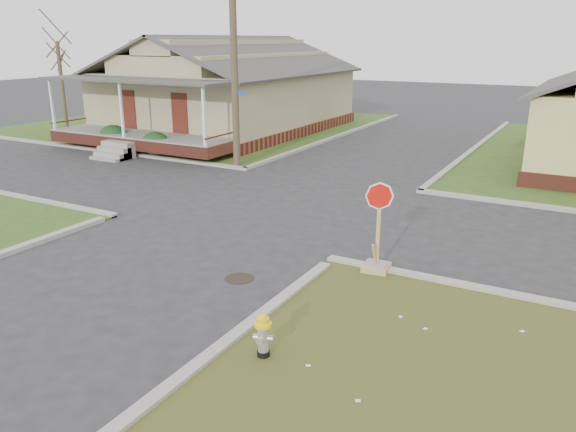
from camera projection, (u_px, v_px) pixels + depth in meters
The scene contains 11 objects.
ground at pixel (176, 254), 13.83m from camera, with size 120.00×120.00×0.00m, color #29292C.
verge_far_left at pixel (202, 124), 34.85m from camera, with size 19.00×19.00×0.05m, color #2D4F1C.
curbs at pixel (278, 204), 18.00m from camera, with size 80.00×40.00×0.12m, color #9F9B8F, non-canonical shape.
manhole at pixel (239, 278), 12.40m from camera, with size 0.64×0.64×0.01m, color black.
corner_house at pixel (228, 91), 31.68m from camera, with size 10.10×15.50×5.30m.
utility_pole at pixel (234, 50), 21.79m from camera, with size 1.80×0.28×9.00m.
tree_far_left at pixel (62, 87), 31.42m from camera, with size 0.22×0.22×4.90m, color #433927.
fire_hydrant at pixel (263, 333), 9.16m from camera, with size 0.29×0.29×0.77m.
stop_sign at pixel (377, 252), 12.58m from camera, with size 0.59×0.57×2.07m.
hedge_left at pixel (114, 137), 26.57m from camera, with size 1.48×1.21×1.13m, color #14391B.
hedge_right at pixel (156, 144), 25.12m from camera, with size 1.40×1.15×1.07m, color #14391B.
Camera 1 is at (8.68, -9.95, 5.06)m, focal length 35.00 mm.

